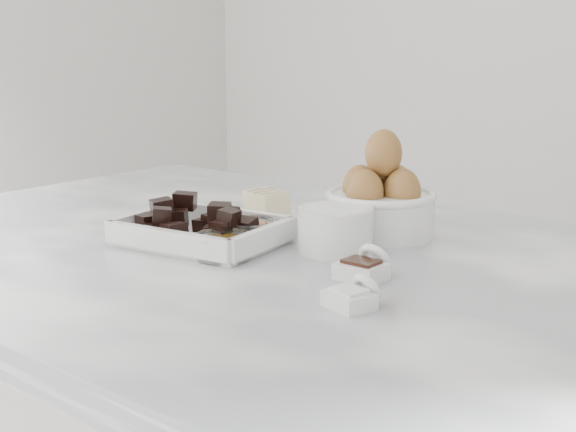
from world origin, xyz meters
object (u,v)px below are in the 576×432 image
(chocolate_dish, at_px, (202,227))
(salt_spoon, at_px, (354,296))
(honey_bowl, at_px, (224,246))
(sugar_ramekin, at_px, (335,228))
(zest_bowl, at_px, (250,231))
(butter_plate, at_px, (267,215))
(vanilla_spoon, at_px, (365,267))
(egg_bowl, at_px, (381,201))

(chocolate_dish, relative_size, salt_spoon, 3.50)
(chocolate_dish, relative_size, honey_bowl, 3.13)
(sugar_ramekin, bearing_deg, zest_bowl, -160.38)
(butter_plate, bearing_deg, salt_spoon, -34.77)
(sugar_ramekin, relative_size, vanilla_spoon, 1.51)
(butter_plate, distance_m, salt_spoon, 0.36)
(chocolate_dish, height_order, egg_bowl, egg_bowl)
(chocolate_dish, xyz_separation_m, butter_plate, (0.00, 0.13, -0.00))
(butter_plate, distance_m, egg_bowl, 0.17)
(honey_bowl, height_order, zest_bowl, same)
(butter_plate, xyz_separation_m, salt_spoon, (0.30, -0.21, -0.01))
(vanilla_spoon, bearing_deg, sugar_ramekin, 143.32)
(sugar_ramekin, xyz_separation_m, honey_bowl, (-0.09, -0.11, -0.01))
(chocolate_dish, distance_m, egg_bowl, 0.25)
(chocolate_dish, bearing_deg, zest_bowl, 38.82)
(sugar_ramekin, bearing_deg, chocolate_dish, -153.62)
(sugar_ramekin, bearing_deg, salt_spoon, -48.39)
(butter_plate, xyz_separation_m, zest_bowl, (0.05, -0.09, -0.00))
(chocolate_dish, xyz_separation_m, vanilla_spoon, (0.25, 0.01, -0.01))
(butter_plate, relative_size, salt_spoon, 2.29)
(chocolate_dish, bearing_deg, vanilla_spoon, 2.29)
(sugar_ramekin, height_order, egg_bowl, egg_bowl)
(chocolate_dish, xyz_separation_m, salt_spoon, (0.30, -0.08, -0.01))
(honey_bowl, distance_m, salt_spoon, 0.23)
(chocolate_dish, height_order, sugar_ramekin, sugar_ramekin)
(honey_bowl, bearing_deg, vanilla_spoon, 13.49)
(sugar_ramekin, distance_m, salt_spoon, 0.21)
(butter_plate, distance_m, honey_bowl, 0.17)
(chocolate_dish, distance_m, honey_bowl, 0.08)
(vanilla_spoon, bearing_deg, chocolate_dish, -177.71)
(vanilla_spoon, distance_m, salt_spoon, 0.10)
(egg_bowl, bearing_deg, honey_bowl, -110.14)
(egg_bowl, bearing_deg, zest_bowl, -124.68)
(chocolate_dish, height_order, vanilla_spoon, chocolate_dish)
(salt_spoon, bearing_deg, vanilla_spoon, 118.24)
(chocolate_dish, distance_m, sugar_ramekin, 0.18)
(chocolate_dish, relative_size, zest_bowl, 3.04)
(chocolate_dish, distance_m, butter_plate, 0.13)
(sugar_ramekin, xyz_separation_m, zest_bowl, (-0.11, -0.04, -0.01))
(butter_plate, xyz_separation_m, honey_bowl, (0.07, -0.16, -0.00))
(egg_bowl, xyz_separation_m, vanilla_spoon, (0.10, -0.18, -0.03))
(sugar_ramekin, xyz_separation_m, vanilla_spoon, (0.09, -0.07, -0.02))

